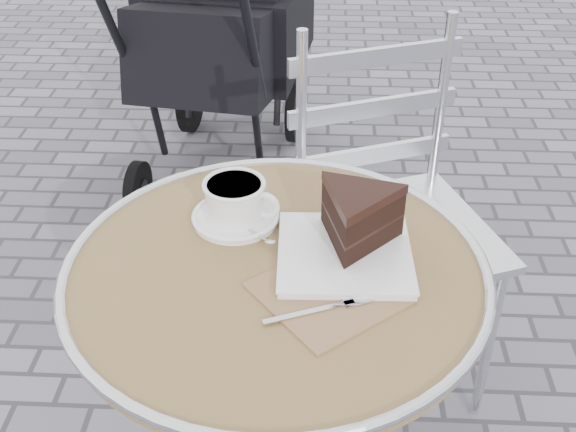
{
  "coord_description": "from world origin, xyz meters",
  "views": [
    {
      "loc": [
        0.07,
        -0.94,
        1.49
      ],
      "look_at": [
        0.02,
        0.08,
        0.78
      ],
      "focal_mm": 45.0,
      "sensor_mm": 36.0,
      "label": 1
    }
  ],
  "objects_px": {
    "cafe_table": "(277,339)",
    "baby_stroller": "(222,43)",
    "cappuccino_set": "(236,204)",
    "cake_plate_set": "(354,226)",
    "bistro_chair": "(383,178)"
  },
  "relations": [
    {
      "from": "cake_plate_set",
      "to": "bistro_chair",
      "type": "distance_m",
      "value": 0.53
    },
    {
      "from": "cake_plate_set",
      "to": "baby_stroller",
      "type": "height_order",
      "value": "baby_stroller"
    },
    {
      "from": "cappuccino_set",
      "to": "baby_stroller",
      "type": "height_order",
      "value": "baby_stroller"
    },
    {
      "from": "cappuccino_set",
      "to": "bistro_chair",
      "type": "relative_size",
      "value": 0.18
    },
    {
      "from": "baby_stroller",
      "to": "bistro_chair",
      "type": "bearing_deg",
      "value": -55.59
    },
    {
      "from": "cappuccino_set",
      "to": "cake_plate_set",
      "type": "relative_size",
      "value": 0.45
    },
    {
      "from": "cafe_table",
      "to": "cappuccino_set",
      "type": "bearing_deg",
      "value": 120.74
    },
    {
      "from": "cafe_table",
      "to": "baby_stroller",
      "type": "xyz_separation_m",
      "value": [
        -0.3,
        1.58,
        -0.06
      ]
    },
    {
      "from": "cafe_table",
      "to": "baby_stroller",
      "type": "height_order",
      "value": "baby_stroller"
    },
    {
      "from": "cafe_table",
      "to": "cake_plate_set",
      "type": "relative_size",
      "value": 2.01
    },
    {
      "from": "cappuccino_set",
      "to": "bistro_chair",
      "type": "bearing_deg",
      "value": 67.49
    },
    {
      "from": "bistro_chair",
      "to": "baby_stroller",
      "type": "bearing_deg",
      "value": 95.43
    },
    {
      "from": "cake_plate_set",
      "to": "bistro_chair",
      "type": "height_order",
      "value": "bistro_chair"
    },
    {
      "from": "cake_plate_set",
      "to": "bistro_chair",
      "type": "bearing_deg",
      "value": 77.78
    },
    {
      "from": "cafe_table",
      "to": "baby_stroller",
      "type": "bearing_deg",
      "value": 100.7
    }
  ]
}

